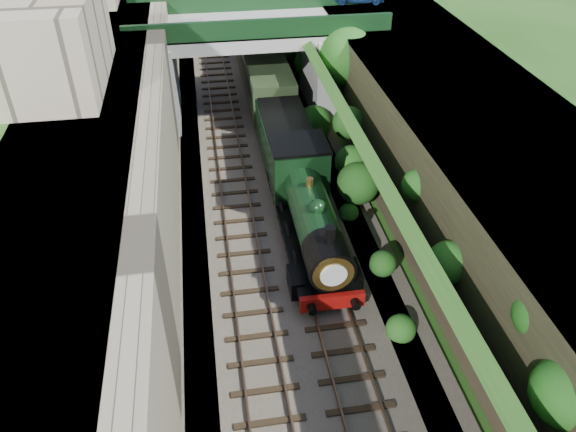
{
  "coord_description": "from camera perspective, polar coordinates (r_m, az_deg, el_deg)",
  "views": [
    {
      "loc": [
        -3.22,
        -11.88,
        17.27
      ],
      "look_at": [
        0.0,
        7.91,
        2.62
      ],
      "focal_mm": 35.0,
      "sensor_mm": 36.0,
      "label": 1
    }
  ],
  "objects": [
    {
      "name": "street_plateau_left",
      "position": [
        35.2,
        -18.28,
        11.31
      ],
      "size": [
        6.0,
        90.0,
        7.0
      ],
      "primitive_type": "cube",
      "color": "#262628",
      "rests_on": "ground"
    },
    {
      "name": "retaining_wall",
      "position": [
        34.8,
        -12.51,
        12.0
      ],
      "size": [
        1.0,
        90.0,
        7.0
      ],
      "primitive_type": "cube",
      "color": "#756B56",
      "rests_on": "ground"
    },
    {
      "name": "road_bridge",
      "position": [
        38.45,
        -2.57,
        16.06
      ],
      "size": [
        16.0,
        6.4,
        7.25
      ],
      "color": "gray",
      "rests_on": "ground"
    },
    {
      "name": "tender",
      "position": [
        32.56,
        -0.3,
        7.44
      ],
      "size": [
        2.7,
        6.0,
        3.05
      ],
      "color": "black",
      "rests_on": "trackbed"
    },
    {
      "name": "street_plateau_right",
      "position": [
        37.12,
        11.86,
        13.0
      ],
      "size": [
        8.0,
        90.0,
        6.25
      ],
      "primitive_type": "cube",
      "color": "#262628",
      "rests_on": "ground"
    },
    {
      "name": "track_right",
      "position": [
        36.41,
        -1.21,
        8.28
      ],
      "size": [
        2.5,
        90.0,
        0.2
      ],
      "color": "black",
      "rests_on": "trackbed"
    },
    {
      "name": "embankment_slope",
      "position": [
        35.56,
        5.05,
        11.95
      ],
      "size": [
        4.93,
        90.0,
        6.62
      ],
      "color": "#1E4714",
      "rests_on": "ground"
    },
    {
      "name": "coach_front",
      "position": [
        43.78,
        -2.99,
        15.77
      ],
      "size": [
        2.9,
        18.0,
        3.7
      ],
      "color": "black",
      "rests_on": "trackbed"
    },
    {
      "name": "building_near",
      "position": [
        27.88,
        -22.76,
        16.25
      ],
      "size": [
        4.0,
        8.0,
        4.0
      ],
      "primitive_type": "cube",
      "color": "gray",
      "rests_on": "street_plateau_left"
    },
    {
      "name": "track_left",
      "position": [
        36.16,
        -6.28,
        7.85
      ],
      "size": [
        2.5,
        90.0,
        0.2
      ],
      "color": "black",
      "rests_on": "trackbed"
    },
    {
      "name": "tree",
      "position": [
        36.39,
        6.11,
        15.67
      ],
      "size": [
        3.6,
        3.8,
        6.6
      ],
      "color": "black",
      "rests_on": "ground"
    },
    {
      "name": "locomotive",
      "position": [
        26.28,
        2.21,
        0.32
      ],
      "size": [
        3.1,
        10.22,
        3.83
      ],
      "color": "black",
      "rests_on": "trackbed"
    },
    {
      "name": "ground",
      "position": [
        21.2,
        3.62,
        -18.47
      ],
      "size": [
        160.0,
        160.0,
        0.0
      ],
      "primitive_type": "plane",
      "color": "#1E4714",
      "rests_on": "ground"
    },
    {
      "name": "trackbed",
      "position": [
        36.35,
        -3.1,
        7.92
      ],
      "size": [
        10.0,
        90.0,
        0.2
      ],
      "primitive_type": "cube",
      "color": "#473F38",
      "rests_on": "ground"
    }
  ]
}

